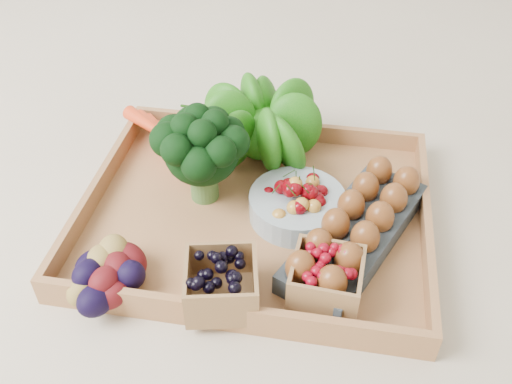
% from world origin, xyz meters
% --- Properties ---
extents(ground, '(4.00, 4.00, 0.00)m').
position_xyz_m(ground, '(0.00, 0.00, 0.00)').
color(ground, beige).
rests_on(ground, ground).
extents(tray, '(0.55, 0.45, 0.01)m').
position_xyz_m(tray, '(0.00, 0.00, 0.01)').
color(tray, '#AE7749').
rests_on(tray, ground).
extents(carrots, '(0.19, 0.13, 0.04)m').
position_xyz_m(carrots, '(-0.16, 0.11, 0.04)').
color(carrots, '#EF4018').
rests_on(carrots, tray).
extents(lettuce, '(0.15, 0.15, 0.15)m').
position_xyz_m(lettuce, '(-0.02, 0.16, 0.09)').
color(lettuce, '#105D0E').
rests_on(lettuce, tray).
extents(broccoli, '(0.15, 0.15, 0.12)m').
position_xyz_m(broccoli, '(-0.09, 0.03, 0.08)').
color(broccoli, black).
rests_on(broccoli, tray).
extents(cherry_bowl, '(0.16, 0.16, 0.04)m').
position_xyz_m(cherry_bowl, '(0.07, 0.01, 0.04)').
color(cherry_bowl, '#8C9EA5').
rests_on(cherry_bowl, tray).
extents(egg_carton, '(0.22, 0.32, 0.04)m').
position_xyz_m(egg_carton, '(0.16, -0.04, 0.03)').
color(egg_carton, '#374046').
rests_on(egg_carton, tray).
extents(potatoes, '(0.13, 0.13, 0.07)m').
position_xyz_m(potatoes, '(-0.18, -0.19, 0.05)').
color(potatoes, '#470B0F').
rests_on(potatoes, tray).
extents(punnet_blackberry, '(0.12, 0.12, 0.07)m').
position_xyz_m(punnet_blackberry, '(-0.02, -0.18, 0.05)').
color(punnet_blackberry, black).
rests_on(punnet_blackberry, tray).
extents(punnet_raspberry, '(0.10, 0.10, 0.07)m').
position_xyz_m(punnet_raspberry, '(0.12, -0.15, 0.05)').
color(punnet_raspberry, maroon).
rests_on(punnet_raspberry, tray).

